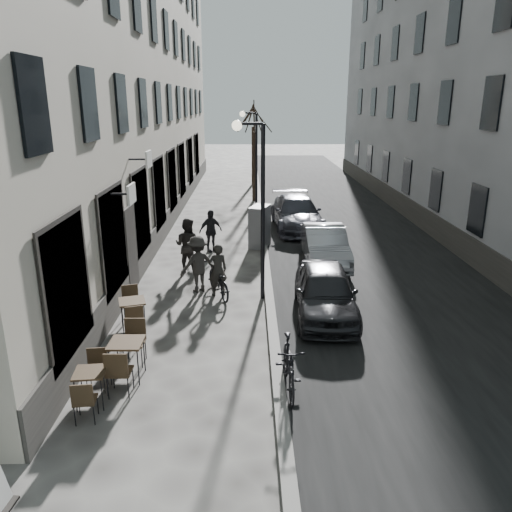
{
  "coord_description": "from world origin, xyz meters",
  "views": [
    {
      "loc": [
        -0.38,
        -7.71,
        5.59
      ],
      "look_at": [
        -0.21,
        4.42,
        1.8
      ],
      "focal_mm": 35.0,
      "sensor_mm": 36.0,
      "label": 1
    }
  ],
  "objects_px": {
    "streetlamp_far": "(253,151)",
    "pedestrian_mid": "(198,264)",
    "bistro_set_c": "(133,312)",
    "moped": "(289,366)",
    "bicycle": "(218,280)",
    "bistro_set_b": "(127,356)",
    "utility_cabinet": "(260,226)",
    "car_near": "(325,291)",
    "car_mid": "(325,245)",
    "bistro_set_a": "(91,384)",
    "tree_near": "(254,118)",
    "pedestrian_far": "(211,231)",
    "car_far": "(297,213)",
    "streetlamp_near": "(257,192)",
    "tree_far": "(253,115)",
    "pedestrian_near": "(188,245)"
  },
  "relations": [
    {
      "from": "bistro_set_b",
      "to": "pedestrian_mid",
      "type": "xyz_separation_m",
      "value": [
        1.0,
        5.0,
        0.36
      ]
    },
    {
      "from": "streetlamp_far",
      "to": "car_mid",
      "type": "xyz_separation_m",
      "value": [
        2.47,
        -8.71,
        -2.49
      ]
    },
    {
      "from": "pedestrian_near",
      "to": "car_near",
      "type": "bearing_deg",
      "value": 158.53
    },
    {
      "from": "streetlamp_far",
      "to": "bicycle",
      "type": "height_order",
      "value": "streetlamp_far"
    },
    {
      "from": "bistro_set_b",
      "to": "bistro_set_c",
      "type": "height_order",
      "value": "bistro_set_b"
    },
    {
      "from": "streetlamp_far",
      "to": "bistro_set_c",
      "type": "distance_m",
      "value": 14.63
    },
    {
      "from": "tree_far",
      "to": "bistro_set_a",
      "type": "xyz_separation_m",
      "value": [
        -3.31,
        -26.34,
        -4.23
      ]
    },
    {
      "from": "pedestrian_far",
      "to": "car_far",
      "type": "relative_size",
      "value": 0.33
    },
    {
      "from": "pedestrian_near",
      "to": "moped",
      "type": "distance_m",
      "value": 7.88
    },
    {
      "from": "bistro_set_c",
      "to": "moped",
      "type": "relative_size",
      "value": 0.88
    },
    {
      "from": "bistro_set_c",
      "to": "car_mid",
      "type": "distance_m",
      "value": 7.76
    },
    {
      "from": "streetlamp_far",
      "to": "bistro_set_a",
      "type": "xyz_separation_m",
      "value": [
        -3.24,
        -17.34,
        -2.73
      ]
    },
    {
      "from": "tree_far",
      "to": "bistro_set_c",
      "type": "bearing_deg",
      "value": -98.03
    },
    {
      "from": "utility_cabinet",
      "to": "car_near",
      "type": "distance_m",
      "value": 6.89
    },
    {
      "from": "utility_cabinet",
      "to": "bicycle",
      "type": "relative_size",
      "value": 0.89
    },
    {
      "from": "car_mid",
      "to": "car_far",
      "type": "relative_size",
      "value": 0.81
    },
    {
      "from": "streetlamp_far",
      "to": "pedestrian_mid",
      "type": "xyz_separation_m",
      "value": [
        -1.76,
        -11.4,
        -2.29
      ]
    },
    {
      "from": "car_far",
      "to": "tree_near",
      "type": "bearing_deg",
      "value": 102.59
    },
    {
      "from": "bistro_set_a",
      "to": "bistro_set_b",
      "type": "distance_m",
      "value": 1.06
    },
    {
      "from": "bistro_set_c",
      "to": "car_far",
      "type": "height_order",
      "value": "car_far"
    },
    {
      "from": "bicycle",
      "to": "moped",
      "type": "height_order",
      "value": "moped"
    },
    {
      "from": "streetlamp_far",
      "to": "car_near",
      "type": "xyz_separation_m",
      "value": [
        1.83,
        -13.22,
        -2.48
      ]
    },
    {
      "from": "bistro_set_c",
      "to": "moped",
      "type": "xyz_separation_m",
      "value": [
        3.74,
        -2.88,
        0.08
      ]
    },
    {
      "from": "car_near",
      "to": "moped",
      "type": "height_order",
      "value": "car_near"
    },
    {
      "from": "car_near",
      "to": "streetlamp_near",
      "type": "bearing_deg",
      "value": 149.78
    },
    {
      "from": "bistro_set_a",
      "to": "car_near",
      "type": "xyz_separation_m",
      "value": [
        5.07,
        4.13,
        0.25
      ]
    },
    {
      "from": "bistro_set_c",
      "to": "car_mid",
      "type": "relative_size",
      "value": 0.4
    },
    {
      "from": "bistro_set_a",
      "to": "bistro_set_c",
      "type": "bearing_deg",
      "value": 83.49
    },
    {
      "from": "bistro_set_c",
      "to": "tree_near",
      "type": "bearing_deg",
      "value": 62.45
    },
    {
      "from": "streetlamp_near",
      "to": "car_near",
      "type": "distance_m",
      "value": 3.32
    },
    {
      "from": "bistro_set_b",
      "to": "bicycle",
      "type": "bearing_deg",
      "value": 71.45
    },
    {
      "from": "bistro_set_a",
      "to": "utility_cabinet",
      "type": "height_order",
      "value": "utility_cabinet"
    },
    {
      "from": "bistro_set_c",
      "to": "pedestrian_far",
      "type": "height_order",
      "value": "pedestrian_far"
    },
    {
      "from": "tree_far",
      "to": "bicycle",
      "type": "bearing_deg",
      "value": -93.36
    },
    {
      "from": "bistro_set_c",
      "to": "bistro_set_a",
      "type": "bearing_deg",
      "value": -107.81
    },
    {
      "from": "car_mid",
      "to": "bistro_set_a",
      "type": "bearing_deg",
      "value": -122.85
    },
    {
      "from": "bicycle",
      "to": "bistro_set_c",
      "type": "bearing_deg",
      "value": 27.86
    },
    {
      "from": "pedestrian_mid",
      "to": "pedestrian_far",
      "type": "height_order",
      "value": "pedestrian_mid"
    },
    {
      "from": "tree_near",
      "to": "pedestrian_mid",
      "type": "distance_m",
      "value": 15.0
    },
    {
      "from": "bistro_set_b",
      "to": "pedestrian_far",
      "type": "distance_m",
      "value": 9.28
    },
    {
      "from": "bicycle",
      "to": "pedestrian_mid",
      "type": "distance_m",
      "value": 0.81
    },
    {
      "from": "car_near",
      "to": "car_far",
      "type": "xyz_separation_m",
      "value": [
        0.11,
        9.53,
        0.05
      ]
    },
    {
      "from": "streetlamp_far",
      "to": "car_mid",
      "type": "height_order",
      "value": "streetlamp_far"
    },
    {
      "from": "car_near",
      "to": "bicycle",
      "type": "bearing_deg",
      "value": 157.12
    },
    {
      "from": "bistro_set_b",
      "to": "car_far",
      "type": "height_order",
      "value": "car_far"
    },
    {
      "from": "pedestrian_mid",
      "to": "car_mid",
      "type": "bearing_deg",
      "value": -175.76
    },
    {
      "from": "bistro_set_a",
      "to": "car_near",
      "type": "distance_m",
      "value": 6.54
    },
    {
      "from": "streetlamp_far",
      "to": "tree_near",
      "type": "relative_size",
      "value": 0.89
    },
    {
      "from": "tree_near",
      "to": "bistro_set_a",
      "type": "xyz_separation_m",
      "value": [
        -3.31,
        -20.34,
        -4.23
      ]
    },
    {
      "from": "streetlamp_near",
      "to": "bistro_set_b",
      "type": "bearing_deg",
      "value": -122.17
    }
  ]
}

